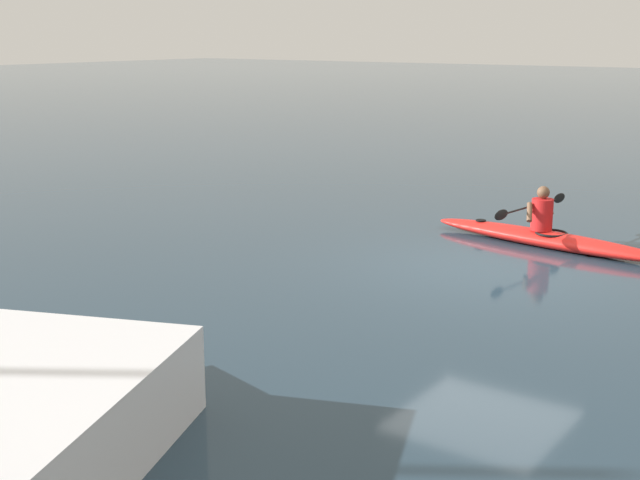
{
  "coord_description": "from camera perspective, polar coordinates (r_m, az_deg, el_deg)",
  "views": [
    {
      "loc": [
        -5.07,
        11.63,
        3.49
      ],
      "look_at": [
        0.62,
        3.6,
        1.08
      ],
      "focal_mm": 47.6,
      "sensor_mm": 36.0,
      "label": 1
    }
  ],
  "objects": [
    {
      "name": "ground_plane",
      "position": [
        13.16,
        11.33,
        -1.92
      ],
      "size": [
        160.0,
        160.0,
        0.0
      ],
      "primitive_type": "plane",
      "color": "#233847"
    },
    {
      "name": "kayak",
      "position": [
        14.71,
        14.97,
        0.09
      ],
      "size": [
        4.33,
        1.16,
        0.27
      ],
      "color": "red",
      "rests_on": "ground"
    },
    {
      "name": "kayaker",
      "position": [
        14.67,
        14.64,
        1.88
      ],
      "size": [
        0.55,
        2.33,
        0.75
      ],
      "color": "red",
      "rests_on": "kayak"
    }
  ]
}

